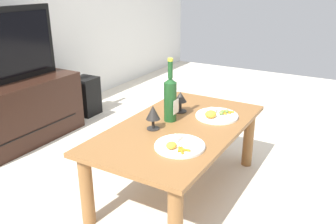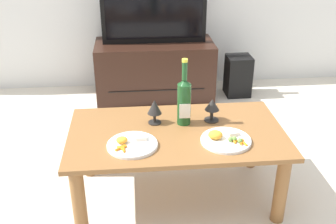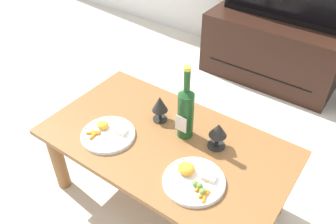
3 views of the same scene
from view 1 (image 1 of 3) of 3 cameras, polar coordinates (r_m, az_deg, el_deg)
The scene contains 10 objects.
ground_plane at distance 2.22m, azimuth 1.70°, elevation -12.37°, with size 6.40×6.40×0.00m, color beige.
dining_table at distance 2.05m, azimuth 1.80°, elevation -4.19°, with size 1.15×0.65×0.42m.
tv_stand at distance 2.97m, azimuth -23.46°, elevation -0.08°, with size 1.00×0.46×0.48m.
tv_screen at distance 2.85m, azimuth -24.92°, elevation 9.66°, with size 0.86×0.05×0.55m.
floor_speaker at distance 3.41m, azimuth -13.16°, elevation 2.54°, with size 0.21×0.21×0.36m, color black.
wine_bottle at distance 2.05m, azimuth 0.38°, elevation 2.37°, with size 0.07×0.08×0.37m.
goblet_left at distance 1.95m, azimuth -2.45°, elevation -0.26°, with size 0.08×0.08×0.14m.
goblet_right at distance 2.21m, azimuth 2.00°, elevation 2.22°, with size 0.08×0.08×0.13m.
dinner_plate_left at distance 1.77m, azimuth 1.82°, elevation -5.41°, with size 0.26×0.26×0.04m.
dinner_plate_right at distance 2.16m, azimuth 7.82°, elevation -0.50°, with size 0.26×0.26×0.05m.
Camera 1 is at (-1.64, -0.88, 1.21)m, focal length 37.72 mm.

